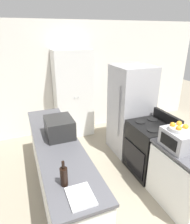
# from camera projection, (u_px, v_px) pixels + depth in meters

# --- Properties ---
(wall_back) EXTENTS (7.00, 0.06, 2.60)m
(wall_back) POSITION_uv_depth(u_px,v_px,m) (70.00, 79.00, 4.76)
(wall_back) COLOR silver
(wall_back) RESTS_ON ground_plane
(counter_left) EXTENTS (0.60, 2.61, 0.91)m
(counter_left) POSITION_uv_depth(u_px,v_px,m) (59.00, 169.00, 2.99)
(counter_left) COLOR silver
(counter_left) RESTS_ON ground_plane
(counter_right) EXTENTS (0.60, 0.88, 0.91)m
(counter_right) POSITION_uv_depth(u_px,v_px,m) (184.00, 179.00, 2.78)
(counter_right) COLOR silver
(counter_right) RESTS_ON ground_plane
(pantry_cabinet) EXTENTS (0.85, 0.51, 2.01)m
(pantry_cabinet) POSITION_uv_depth(u_px,v_px,m) (73.00, 94.00, 4.62)
(pantry_cabinet) COLOR silver
(pantry_cabinet) RESTS_ON ground_plane
(stove) EXTENTS (0.66, 0.71, 1.07)m
(stove) POSITION_uv_depth(u_px,v_px,m) (150.00, 148.00, 3.48)
(stove) COLOR black
(stove) RESTS_ON ground_plane
(refrigerator) EXTENTS (0.73, 0.72, 1.77)m
(refrigerator) POSITION_uv_depth(u_px,v_px,m) (130.00, 111.00, 3.98)
(refrigerator) COLOR #A3A3A8
(refrigerator) RESTS_ON ground_plane
(microwave) EXTENTS (0.39, 0.46, 0.28)m
(microwave) POSITION_uv_depth(u_px,v_px,m) (59.00, 127.00, 2.92)
(microwave) COLOR black
(microwave) RESTS_ON counter_left
(wine_bottle) EXTENTS (0.08, 0.08, 0.28)m
(wine_bottle) POSITION_uv_depth(u_px,v_px,m) (64.00, 176.00, 1.98)
(wine_bottle) COLOR black
(wine_bottle) RESTS_ON counter_left
(toaster_oven) EXTENTS (0.31, 0.41, 0.25)m
(toaster_oven) POSITION_uv_depth(u_px,v_px,m) (178.00, 139.00, 2.61)
(toaster_oven) COLOR #939399
(toaster_oven) RESTS_ON counter_right
(fruit_bowl) EXTENTS (0.24, 0.24, 0.10)m
(fruit_bowl) POSITION_uv_depth(u_px,v_px,m) (179.00, 128.00, 2.56)
(fruit_bowl) COLOR silver
(fruit_bowl) RESTS_ON toaster_oven
(cutting_board) EXTENTS (0.24, 0.30, 0.02)m
(cutting_board) POSITION_uv_depth(u_px,v_px,m) (80.00, 196.00, 1.87)
(cutting_board) COLOR silver
(cutting_board) RESTS_ON counter_left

